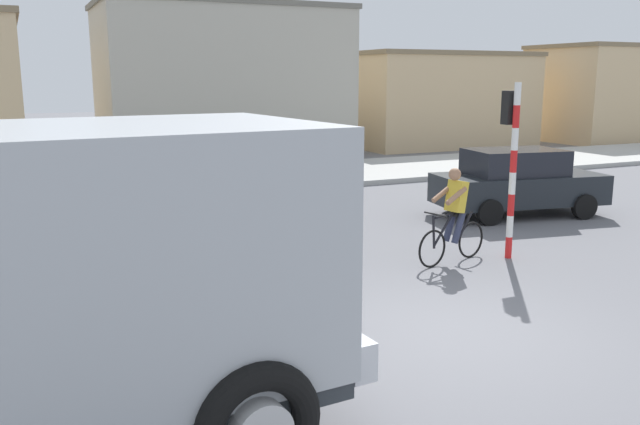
{
  "coord_description": "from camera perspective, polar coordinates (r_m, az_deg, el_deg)",
  "views": [
    {
      "loc": [
        -5.05,
        -6.82,
        3.3
      ],
      "look_at": [
        -0.77,
        2.5,
        1.2
      ],
      "focal_mm": 37.4,
      "sensor_mm": 36.0,
      "label": 1
    }
  ],
  "objects": [
    {
      "name": "ground_plane",
      "position": [
        9.1,
        11.2,
        -9.91
      ],
      "size": [
        120.0,
        120.0,
        0.0
      ],
      "primitive_type": "plane",
      "color": "slate"
    },
    {
      "name": "sidewalk_far",
      "position": [
        21.12,
        -10.57,
        2.59
      ],
      "size": [
        80.0,
        5.0,
        0.16
      ],
      "primitive_type": "cube",
      "color": "#ADADA8",
      "rests_on": "ground"
    },
    {
      "name": "truck_foreground",
      "position": [
        6.0,
        -24.66,
        -5.27
      ],
      "size": [
        5.59,
        3.14,
        2.9
      ],
      "color": "#B2B7BC",
      "rests_on": "ground"
    },
    {
      "name": "cyclist",
      "position": [
        12.11,
        11.36,
        -0.26
      ],
      "size": [
        1.69,
        0.59,
        1.72
      ],
      "color": "black",
      "rests_on": "ground"
    },
    {
      "name": "traffic_light_pole",
      "position": [
        12.55,
        16.07,
        5.48
      ],
      "size": [
        0.24,
        0.43,
        3.2
      ],
      "color": "red",
      "rests_on": "ground"
    },
    {
      "name": "car_red_near",
      "position": [
        14.54,
        -14.92,
        1.33
      ],
      "size": [
        4.08,
        2.03,
        1.6
      ],
      "color": "#1E2328",
      "rests_on": "ground"
    },
    {
      "name": "car_white_mid",
      "position": [
        16.71,
        16.55,
        2.53
      ],
      "size": [
        4.22,
        2.35,
        1.6
      ],
      "color": "#1E2328",
      "rests_on": "ground"
    },
    {
      "name": "building_mid_block",
      "position": [
        27.61,
        -8.29,
        10.9
      ],
      "size": [
        9.65,
        5.57,
        6.07
      ],
      "color": "#B2AD9E",
      "rests_on": "ground"
    },
    {
      "name": "building_corner_right",
      "position": [
        33.71,
        9.24,
        9.58
      ],
      "size": [
        8.76,
        6.71,
        4.44
      ],
      "color": "#D1B284",
      "rests_on": "ground"
    },
    {
      "name": "building_set_back",
      "position": [
        39.48,
        24.86,
        9.27
      ],
      "size": [
        10.33,
        5.14,
        4.89
      ],
      "color": "#D1B284",
      "rests_on": "ground"
    }
  ]
}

